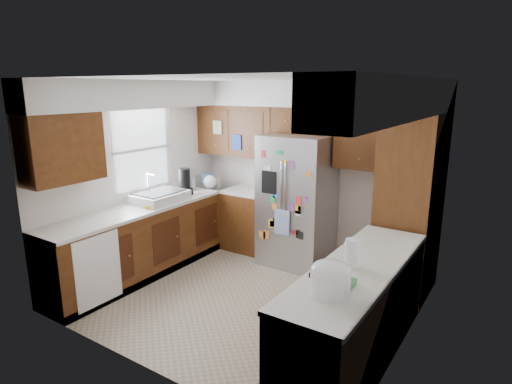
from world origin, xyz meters
TOP-DOWN VIEW (x-y plane):
  - floor at (0.00, 0.00)m, footprint 3.60×3.60m
  - room_shell at (-0.11, 0.36)m, footprint 3.64×3.24m
  - left_counter_run at (-1.36, 0.03)m, footprint 1.36×3.20m
  - right_counter_run at (1.50, -0.47)m, footprint 0.63×2.25m
  - pantry at (1.50, 1.15)m, footprint 0.60×0.90m
  - fridge at (-0.00, 1.20)m, footprint 0.90×0.79m
  - bridge_cabinet at (0.00, 1.43)m, footprint 0.96×0.34m
  - fridge_top_items at (-0.08, 1.40)m, footprint 0.98×0.31m
  - sink_assembly at (-1.50, 0.10)m, footprint 0.52×0.71m
  - left_counter_clutter at (-1.47, 0.83)m, footprint 0.34×0.86m
  - rice_cooker at (1.50, -1.10)m, footprint 0.31×0.30m
  - paper_towel at (1.45, -0.55)m, footprint 0.11×0.11m

SIDE VIEW (x-z plane):
  - floor at x=0.00m, z-range 0.00..0.00m
  - right_counter_run at x=1.50m, z-range -0.04..0.88m
  - left_counter_run at x=-1.36m, z-range -0.03..0.89m
  - fridge at x=0.00m, z-range 0.00..1.80m
  - sink_assembly at x=-1.50m, z-range 0.80..1.17m
  - paper_towel at x=1.45m, z-range 0.92..1.17m
  - left_counter_clutter at x=-1.47m, z-range 0.86..1.24m
  - rice_cooker at x=1.50m, z-range 0.93..1.19m
  - pantry at x=1.50m, z-range 0.00..2.15m
  - room_shell at x=-0.11m, z-range 0.56..3.08m
  - bridge_cabinet at x=0.00m, z-range 1.80..2.15m
  - fridge_top_items at x=-0.08m, z-range 2.13..2.44m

